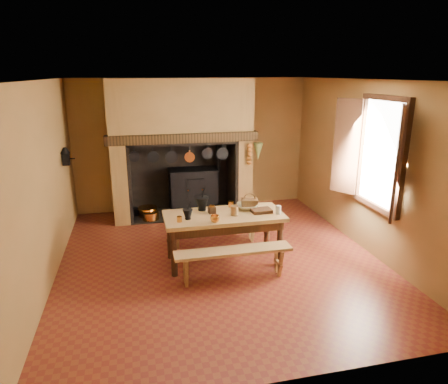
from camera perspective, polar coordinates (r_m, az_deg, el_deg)
The scene contains 28 objects.
floor at distance 6.56m, azimuth -0.59°, elevation -9.54°, with size 5.50×5.50×0.00m, color maroon.
ceiling at distance 5.88m, azimuth -0.68°, elevation 15.73°, with size 5.50×5.50×0.00m, color silver.
back_wall at distance 8.72m, azimuth -4.52°, elevation 6.74°, with size 5.00×0.02×2.80m, color olive.
wall_left at distance 6.07m, azimuth -24.36°, elevation 0.89°, with size 0.02×5.50×2.80m, color olive.
wall_right at distance 7.03m, azimuth 19.75°, elevation 3.39°, with size 0.02×5.50×2.80m, color olive.
wall_front at distance 3.58m, azimuth 8.91°, elevation -8.27°, with size 5.00×0.02×2.80m, color olive.
chimney_breast at distance 8.19m, azimuth -6.22°, elevation 8.97°, with size 2.95×0.96×2.80m.
iron_range at distance 8.63m, azimuth -4.35°, elevation 0.39°, with size 1.12×0.55×1.60m.
hearth_pans at distance 8.45m, azimuth -10.84°, elevation -3.00°, with size 0.51×0.62×0.20m.
hanging_pans at distance 7.77m, azimuth -5.95°, elevation 5.18°, with size 1.92×0.29×0.27m.
onion_string at distance 8.02m, azimuth 3.64°, elevation 5.38°, with size 0.12×0.10×0.46m, color #A65D1E, non-canonical shape.
herb_bunch at distance 8.07m, azimuth 4.88°, elevation 5.78°, with size 0.20×0.20×0.35m, color #596831.
window at distance 6.56m, azimuth 20.73°, elevation 5.08°, with size 0.39×1.75×1.76m.
wall_coffee_mill at distance 7.52m, azimuth -21.71°, elevation 4.92°, with size 0.23×0.16×0.31m.
work_table at distance 6.22m, azimuth -0.03°, elevation -4.27°, with size 1.84×0.82×0.80m.
bench_front at distance 5.80m, azimuth 1.34°, elevation -9.29°, with size 1.70×0.30×0.48m.
bench_back at distance 6.96m, azimuth -1.29°, elevation -4.84°, with size 1.63×0.29×0.46m.
mortar_large at distance 6.32m, azimuth -3.16°, elevation -1.55°, with size 0.22×0.22×0.37m.
mortar_small at distance 5.97m, azimuth -5.20°, elevation -3.09°, with size 0.16×0.16×0.26m.
coffee_grinder at distance 6.20m, azimuth -1.74°, elevation -2.49°, with size 0.15×0.12×0.17m.
brass_mug_a at distance 5.89m, azimuth -6.39°, elevation -3.87°, with size 0.08×0.08×0.08m, color orange.
brass_mug_b at distance 6.49m, azimuth 0.99°, elevation -1.74°, with size 0.08×0.08×0.09m, color orange.
mixing_bowl at distance 6.41m, azimuth 3.33°, elevation -2.07°, with size 0.33×0.33×0.08m, color beige.
stoneware_crock at distance 6.11m, azimuth 1.49°, elevation -2.66°, with size 0.12×0.12×0.15m, color brown.
glass_jar at distance 6.21m, azimuth 7.79°, elevation -2.55°, with size 0.08×0.08×0.14m, color beige.
wicker_basket at distance 6.46m, azimuth 3.65°, elevation -1.56°, with size 0.29×0.23×0.24m.
wooden_tray at distance 6.28m, azimuth 5.35°, elevation -2.67°, with size 0.31×0.22×0.05m, color #361A11.
brass_cup at distance 5.83m, azimuth -1.30°, elevation -3.85°, with size 0.14×0.14×0.11m, color orange.
Camera 1 is at (-1.25, -5.75, 2.90)m, focal length 32.00 mm.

